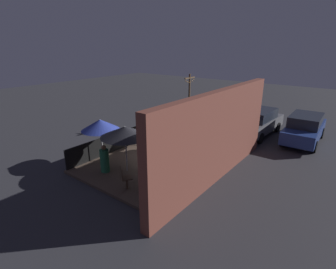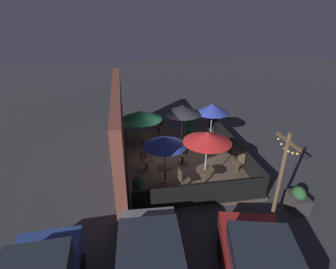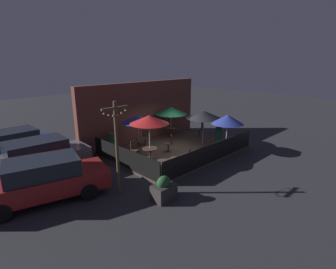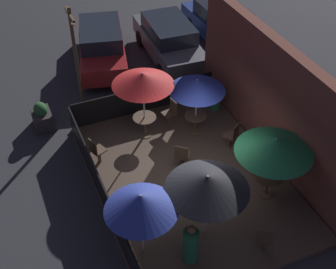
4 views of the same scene
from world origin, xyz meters
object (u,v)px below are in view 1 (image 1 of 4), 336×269
dining_table_1 (175,168)px  light_post (189,99)px  patio_chair_0 (169,146)px  parked_car_1 (258,122)px  patio_umbrella_2 (182,105)px  patio_umbrella_4 (100,125)px  patio_umbrella_0 (202,117)px  patio_umbrella_1 (175,139)px  patio_chair_1 (150,131)px  parked_car_2 (305,128)px  parked_car_0 (224,113)px  dining_table_2 (182,133)px  patron_0 (231,143)px  patio_umbrella_3 (125,132)px  patio_chair_2 (203,154)px  patio_chair_4 (198,137)px  dining_table_0 (201,142)px  patio_chair_3 (125,177)px  planter_box (162,122)px  patron_1 (105,160)px

dining_table_1 → light_post: (-6.56, -3.62, 1.32)m
patio_chair_0 → parked_car_1: 6.61m
patio_umbrella_2 → patio_umbrella_4: patio_umbrella_2 is taller
patio_umbrella_0 → patio_umbrella_4: bearing=-41.0°
patio_umbrella_0 → patio_umbrella_1: 3.31m
patio_umbrella_0 → patio_chair_1: patio_umbrella_0 is taller
dining_table_1 → parked_car_2: parked_car_2 is taller
patio_chair_1 → parked_car_0: (-5.70, 1.91, 0.22)m
dining_table_1 → dining_table_2: (-3.76, -2.24, -0.03)m
dining_table_1 → parked_car_1: (-8.12, 0.47, 0.13)m
parked_car_2 → dining_table_1: bearing=-21.4°
light_post → parked_car_2: 7.06m
patio_umbrella_2 → patron_0: 3.27m
patio_umbrella_2 → patio_umbrella_3: 4.28m
patio_chair_2 → parked_car_2: 7.02m
dining_table_2 → patio_chair_4: (-0.17, 0.97, -0.05)m
dining_table_0 → dining_table_1: bearing=11.9°
patio_chair_0 → parked_car_0: parked_car_0 is taller
parked_car_0 → patio_umbrella_0: bearing=28.5°
patio_chair_2 → parked_car_0: 7.00m
patron_0 → light_post: (-2.37, -4.15, 1.42)m
patio_umbrella_1 → parked_car_0: 9.12m
patron_0 → patio_umbrella_4: bearing=171.5°
patio_chair_3 → patron_0: patron_0 is taller
parked_car_1 → planter_box: bearing=-63.3°
patio_chair_2 → patio_chair_4: patio_chair_4 is taller
patio_umbrella_0 → patio_umbrella_4: size_ratio=1.01×
patio_umbrella_0 → patio_umbrella_4: 4.90m
patio_chair_1 → planter_box: size_ratio=0.98×
patio_umbrella_3 → patio_umbrella_1: bearing=102.8°
patio_chair_1 → parked_car_0: 6.02m
patio_chair_0 → parked_car_0: size_ratio=0.19×
parked_car_2 → patio_umbrella_1: bearing=-21.4°
patio_umbrella_2 → dining_table_1: (3.76, 2.24, -1.58)m
patio_umbrella_3 → patron_0: patio_umbrella_3 is taller
patio_chair_1 → patio_chair_2: bearing=-33.3°
patio_umbrella_2 → light_post: (-2.80, -1.38, -0.25)m
patio_umbrella_0 → patio_umbrella_3: 4.04m
patio_umbrella_2 → patio_umbrella_3: size_ratio=1.13×
patio_chair_1 → patio_chair_2: (0.94, 4.09, -0.02)m
patio_umbrella_1 → patron_0: (-4.19, 0.53, -1.32)m
patio_umbrella_2 → light_post: light_post is taller
dining_table_0 → patio_chair_1: bearing=-87.6°
patio_umbrella_0 → patio_chair_2: bearing=34.4°
patio_umbrella_0 → parked_car_0: patio_umbrella_0 is taller
parked_car_0 → parked_car_1: (0.68, 2.60, -0.00)m
patio_umbrella_0 → patron_1: 5.09m
patio_umbrella_4 → patio_chair_4: patio_umbrella_4 is taller
dining_table_0 → patio_chair_0: bearing=-39.0°
patio_chair_0 → parked_car_0: 6.91m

